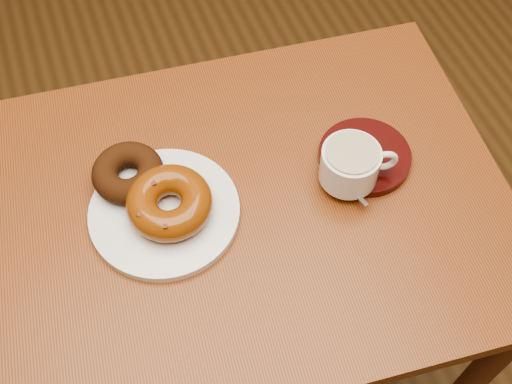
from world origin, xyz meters
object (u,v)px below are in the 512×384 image
object	(u,v)px
cafe_table	(244,242)
coffee_cup	(351,164)
saucer	(364,157)
donut_plate	(165,212)

from	to	relation	value
cafe_table	coffee_cup	xyz separation A→B (m)	(0.16, -0.02, 0.16)
saucer	donut_plate	bearing A→B (deg)	178.10
donut_plate	coffee_cup	xyz separation A→B (m)	(0.26, -0.04, 0.04)
saucer	coffee_cup	bearing A→B (deg)	-145.00
coffee_cup	saucer	bearing A→B (deg)	49.31
donut_plate	cafe_table	bearing A→B (deg)	-10.97
donut_plate	coffee_cup	distance (m)	0.27
cafe_table	saucer	xyz separation A→B (m)	(0.20, 0.01, 0.12)
cafe_table	donut_plate	world-z (taller)	donut_plate
donut_plate	coffee_cup	world-z (taller)	coffee_cup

